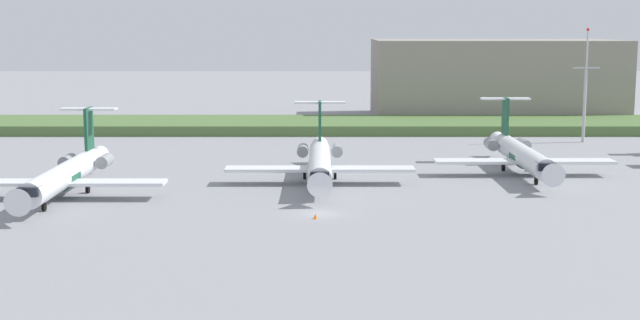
{
  "coord_description": "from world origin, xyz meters",
  "views": [
    {
      "loc": [
        0.02,
        -86.48,
        18.92
      ],
      "look_at": [
        0.0,
        16.15,
        3.0
      ],
      "focal_mm": 48.69,
      "sensor_mm": 36.0,
      "label": 1
    }
  ],
  "objects_px": {
    "safety_cone_front_marker": "(316,216)",
    "regional_jet_fourth": "(522,154)",
    "regional_jet_third": "(320,161)",
    "regional_jet_second": "(66,174)",
    "antenna_mast": "(585,95)"
  },
  "relations": [
    {
      "from": "safety_cone_front_marker",
      "to": "regional_jet_fourth",
      "type": "bearing_deg",
      "value": 45.27
    },
    {
      "from": "regional_jet_third",
      "to": "regional_jet_fourth",
      "type": "height_order",
      "value": "same"
    },
    {
      "from": "regional_jet_second",
      "to": "regional_jet_fourth",
      "type": "bearing_deg",
      "value": 15.52
    },
    {
      "from": "antenna_mast",
      "to": "safety_cone_front_marker",
      "type": "xyz_separation_m",
      "value": [
        -43.67,
        -57.21,
        -7.52
      ]
    },
    {
      "from": "antenna_mast",
      "to": "safety_cone_front_marker",
      "type": "bearing_deg",
      "value": -127.35
    },
    {
      "from": "regional_jet_second",
      "to": "safety_cone_front_marker",
      "type": "xyz_separation_m",
      "value": [
        28.01,
        -11.59,
        -2.26
      ]
    },
    {
      "from": "regional_jet_fourth",
      "to": "safety_cone_front_marker",
      "type": "bearing_deg",
      "value": -134.73
    },
    {
      "from": "regional_jet_second",
      "to": "antenna_mast",
      "type": "distance_m",
      "value": 85.13
    },
    {
      "from": "antenna_mast",
      "to": "regional_jet_third",
      "type": "bearing_deg",
      "value": -139.86
    },
    {
      "from": "regional_jet_fourth",
      "to": "antenna_mast",
      "type": "xyz_separation_m",
      "value": [
        17.2,
        30.49,
        5.26
      ]
    },
    {
      "from": "regional_jet_fourth",
      "to": "regional_jet_third",
      "type": "bearing_deg",
      "value": -167.08
    },
    {
      "from": "regional_jet_second",
      "to": "safety_cone_front_marker",
      "type": "bearing_deg",
      "value": -22.48
    },
    {
      "from": "regional_jet_second",
      "to": "safety_cone_front_marker",
      "type": "relative_size",
      "value": 56.36
    },
    {
      "from": "regional_jet_third",
      "to": "regional_jet_fourth",
      "type": "bearing_deg",
      "value": 12.92
    },
    {
      "from": "regional_jet_third",
      "to": "safety_cone_front_marker",
      "type": "xyz_separation_m",
      "value": [
        -0.43,
        -20.74,
        -2.26
      ]
    }
  ]
}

